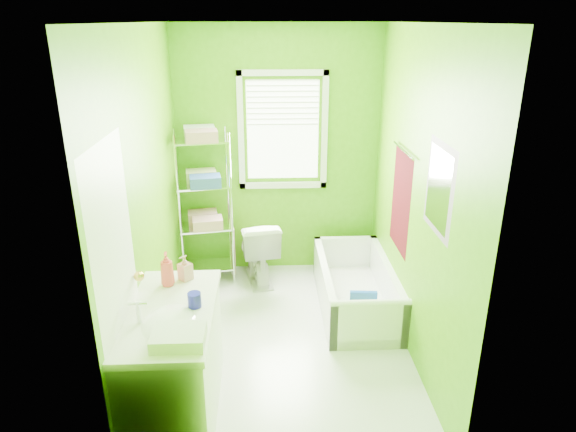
{
  "coord_description": "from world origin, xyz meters",
  "views": [
    {
      "loc": [
        -0.13,
        -3.8,
        2.62
      ],
      "look_at": [
        0.05,
        0.25,
        1.06
      ],
      "focal_mm": 32.0,
      "sensor_mm": 36.0,
      "label": 1
    }
  ],
  "objects_px": {
    "bathtub": "(356,294)",
    "toilet": "(258,250)",
    "vanity": "(174,360)",
    "wire_shelf_unit": "(205,190)"
  },
  "relations": [
    {
      "from": "vanity",
      "to": "toilet",
      "type": "bearing_deg",
      "value": 74.65
    },
    {
      "from": "bathtub",
      "to": "toilet",
      "type": "distance_m",
      "value": 1.15
    },
    {
      "from": "bathtub",
      "to": "wire_shelf_unit",
      "type": "distance_m",
      "value": 1.83
    },
    {
      "from": "bathtub",
      "to": "toilet",
      "type": "relative_size",
      "value": 2.06
    },
    {
      "from": "vanity",
      "to": "wire_shelf_unit",
      "type": "bearing_deg",
      "value": 89.3
    },
    {
      "from": "vanity",
      "to": "bathtub",
      "type": "bearing_deg",
      "value": 42.46
    },
    {
      "from": "bathtub",
      "to": "vanity",
      "type": "distance_m",
      "value": 2.04
    },
    {
      "from": "toilet",
      "to": "bathtub",
      "type": "bearing_deg",
      "value": 136.37
    },
    {
      "from": "wire_shelf_unit",
      "to": "vanity",
      "type": "bearing_deg",
      "value": -90.7
    },
    {
      "from": "bathtub",
      "to": "toilet",
      "type": "xyz_separation_m",
      "value": [
        -0.94,
        0.63,
        0.2
      ]
    }
  ]
}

